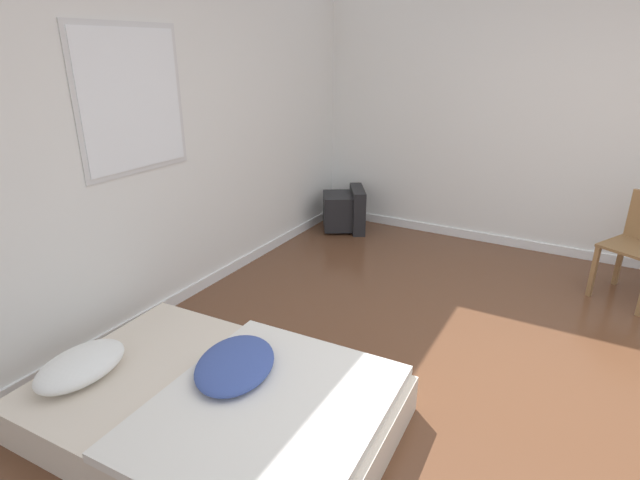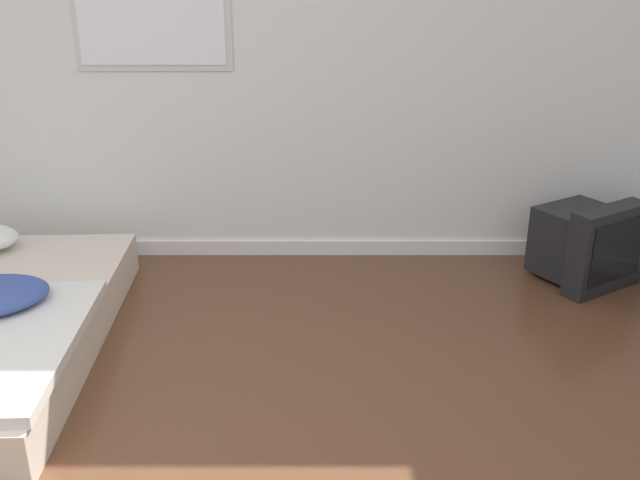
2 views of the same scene
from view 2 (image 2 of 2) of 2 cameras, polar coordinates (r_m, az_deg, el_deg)
wall_back at (r=4.14m, az=-9.84°, el=15.77°), size 7.52×0.08×2.60m
crt_tv at (r=4.20m, az=20.64°, el=-0.28°), size 0.61×0.61×0.47m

